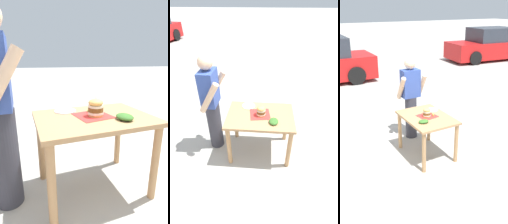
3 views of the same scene
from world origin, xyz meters
TOP-DOWN VIEW (x-y plane):
  - ground_plane at (0.00, 0.00)m, footprint 80.00×80.00m
  - patio_table at (0.00, 0.00)m, footprint 0.77×1.06m
  - serving_paper at (0.01, 0.01)m, footprint 0.35×0.35m
  - sandwich at (-0.01, -0.01)m, footprint 0.14×0.14m
  - pickle_spear at (0.12, -0.03)m, footprint 0.06×0.10m
  - side_plate_with_forks at (0.25, 0.21)m, footprint 0.22×0.22m
  - side_salad at (-0.18, -0.21)m, footprint 0.18×0.14m
  - diner_across_table at (0.09, 0.80)m, footprint 0.55×0.35m
  - parked_car_mid_block at (7.44, 6.48)m, footprint 4.35×2.15m

SIDE VIEW (x-z plane):
  - ground_plane at x=0.00m, z-range 0.00..0.00m
  - patio_table at x=0.00m, z-range 0.25..1.03m
  - parked_car_mid_block at x=7.44m, z-range -0.08..1.52m
  - serving_paper at x=0.01m, z-range 0.78..0.78m
  - side_plate_with_forks at x=0.25m, z-range 0.78..0.80m
  - pickle_spear at x=0.12m, z-range 0.78..0.81m
  - side_salad at x=-0.18m, z-range 0.78..0.83m
  - sandwich at x=-0.01m, z-range 0.76..0.96m
  - diner_across_table at x=0.09m, z-range 0.04..1.73m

